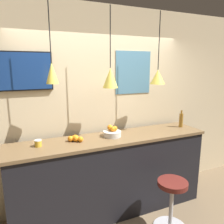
{
  "coord_description": "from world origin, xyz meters",
  "views": [
    {
      "loc": [
        -1.13,
        -2.04,
        2.06
      ],
      "look_at": [
        0.0,
        0.55,
        1.47
      ],
      "focal_mm": 35.0,
      "sensor_mm": 36.0,
      "label": 1
    }
  ],
  "objects": [
    {
      "name": "wall_poster",
      "position": [
        0.52,
        0.92,
        1.97
      ],
      "size": [
        0.59,
        0.01,
        0.64
      ],
      "color": "teal"
    },
    {
      "name": "bar_stool",
      "position": [
        0.54,
        -0.09,
        0.44
      ],
      "size": [
        0.43,
        0.43,
        0.67
      ],
      "color": "#B7B7BC",
      "rests_on": "ground_plane"
    },
    {
      "name": "back_wall",
      "position": [
        0.0,
        0.95,
        1.45
      ],
      "size": [
        8.0,
        0.06,
        2.9
      ],
      "color": "beige",
      "rests_on": "ground_plane"
    },
    {
      "name": "pendant_lamp_right",
      "position": [
        0.74,
        0.6,
        1.92
      ],
      "size": [
        0.21,
        0.21,
        0.99
      ],
      "color": "black"
    },
    {
      "name": "orange_pile",
      "position": [
        -0.5,
        0.59,
        1.16
      ],
      "size": [
        0.18,
        0.15,
        0.08
      ],
      "color": "orange",
      "rests_on": "service_counter"
    },
    {
      "name": "pendant_lamp_left",
      "position": [
        -0.74,
        0.6,
        1.99
      ],
      "size": [
        0.15,
        0.15,
        0.94
      ],
      "color": "black"
    },
    {
      "name": "spread_jar",
      "position": [
        -0.95,
        0.58,
        1.16
      ],
      "size": [
        0.08,
        0.08,
        0.08
      ],
      "color": "gold",
      "rests_on": "service_counter"
    },
    {
      "name": "pendant_lamp_middle",
      "position": [
        0.0,
        0.6,
        1.92
      ],
      "size": [
        0.2,
        0.2,
        1.02
      ],
      "color": "black"
    },
    {
      "name": "fruit_bowl",
      "position": [
        0.02,
        0.58,
        1.17
      ],
      "size": [
        0.25,
        0.25,
        0.15
      ],
      "color": "beige",
      "rests_on": "service_counter"
    },
    {
      "name": "mounted_tv",
      "position": [
        -1.1,
        0.9,
        2.0
      ],
      "size": [
        0.82,
        0.04,
        0.48
      ],
      "color": "black"
    },
    {
      "name": "juice_bottle",
      "position": [
        1.2,
        0.58,
        1.23
      ],
      "size": [
        0.06,
        0.06,
        0.27
      ],
      "color": "olive",
      "rests_on": "service_counter"
    },
    {
      "name": "service_counter",
      "position": [
        0.0,
        0.55,
        0.56
      ],
      "size": [
        2.74,
        0.6,
        1.12
      ],
      "color": "black",
      "rests_on": "ground_plane"
    }
  ]
}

